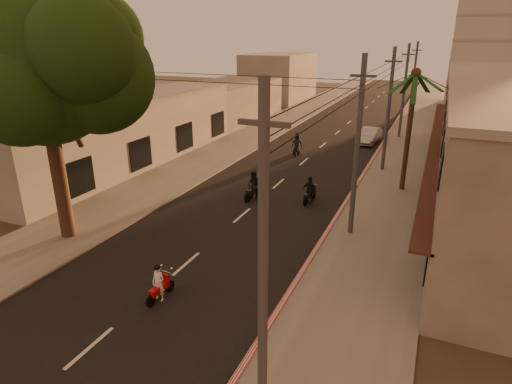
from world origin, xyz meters
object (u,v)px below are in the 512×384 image
at_px(scooter_far_a, 297,145).
at_px(scooter_mid_b, 310,191).
at_px(scooter_red, 159,284).
at_px(parked_car, 370,136).
at_px(scooter_mid_a, 254,186).
at_px(broadleaf_tree, 50,66).
at_px(palm_tree, 415,80).

bearing_deg(scooter_far_a, scooter_mid_b, -79.03).
bearing_deg(scooter_red, parked_car, 88.17).
bearing_deg(scooter_mid_b, scooter_far_a, 119.13).
distance_m(scooter_far_a, parked_car, 8.44).
relative_size(scooter_mid_a, parked_car, 0.44).
distance_m(broadleaf_tree, scooter_far_a, 21.74).
height_order(scooter_far_a, parked_car, scooter_far_a).
bearing_deg(scooter_mid_a, scooter_far_a, 110.72).
bearing_deg(scooter_mid_a, palm_tree, 49.28).
distance_m(broadleaf_tree, scooter_mid_b, 15.42).
xyz_separation_m(scooter_mid_b, scooter_far_a, (-4.18, 10.33, 0.10)).
bearing_deg(scooter_mid_a, scooter_mid_b, 30.96).
relative_size(scooter_mid_b, scooter_far_a, 0.89).
height_order(scooter_red, scooter_far_a, scooter_far_a).
bearing_deg(scooter_mid_a, scooter_red, -69.02).
bearing_deg(scooter_mid_b, scooter_red, -94.18).
bearing_deg(broadleaf_tree, scooter_mid_a, 53.56).
xyz_separation_m(palm_tree, scooter_far_a, (-9.21, 5.79, -6.26)).
height_order(scooter_mid_a, scooter_mid_b, scooter_mid_a).
height_order(palm_tree, scooter_mid_b, palm_tree).
xyz_separation_m(scooter_mid_b, parked_car, (0.87, 17.09, -0.06)).
bearing_deg(palm_tree, scooter_mid_a, -147.15).
height_order(scooter_mid_a, scooter_far_a, scooter_far_a).
distance_m(scooter_red, scooter_far_a, 22.61).
bearing_deg(parked_car, scooter_mid_a, -98.77).
distance_m(palm_tree, scooter_red, 19.45).
xyz_separation_m(palm_tree, scooter_mid_a, (-8.37, -5.41, -6.27)).
bearing_deg(scooter_far_a, palm_tree, -43.18).
relative_size(scooter_red, scooter_far_a, 0.83).
xyz_separation_m(scooter_mid_a, scooter_far_a, (-0.84, 11.19, 0.00)).
bearing_deg(parked_car, palm_tree, -67.21).
distance_m(palm_tree, scooter_far_a, 12.55).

